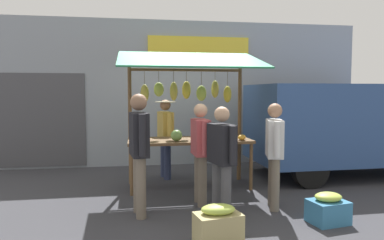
{
  "coord_description": "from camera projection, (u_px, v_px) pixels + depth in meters",
  "views": [
    {
      "loc": [
        1.0,
        6.43,
        1.73
      ],
      "look_at": [
        0.0,
        0.3,
        1.25
      ],
      "focal_mm": 33.86,
      "sensor_mm": 36.0,
      "label": 1
    }
  ],
  "objects": [
    {
      "name": "parked_van",
      "position": [
        351.0,
        121.0,
        7.49
      ],
      "size": [
        4.43,
        1.92,
        1.88
      ],
      "rotation": [
        0.0,
        0.0,
        0.02
      ],
      "color": "#2D4C84",
      "rests_on": "ground"
    },
    {
      "name": "shopper_with_ponytail",
      "position": [
        222.0,
        155.0,
        4.92
      ],
      "size": [
        0.34,
        0.65,
        1.54
      ],
      "rotation": [
        0.0,
        0.0,
        -1.3
      ],
      "color": "#4C4C51",
      "rests_on": "ground"
    },
    {
      "name": "shopper_in_striped_shirt",
      "position": [
        274.0,
        149.0,
        5.35
      ],
      "size": [
        0.34,
        0.66,
        1.57
      ],
      "rotation": [
        0.0,
        0.0,
        -1.84
      ],
      "color": "#726656",
      "rests_on": "ground"
    },
    {
      "name": "market_stall",
      "position": [
        189.0,
        102.0,
        6.55
      ],
      "size": [
        2.5,
        1.46,
        2.5
      ],
      "color": "brown",
      "rests_on": "ground"
    },
    {
      "name": "street_backdrop",
      "position": [
        173.0,
        93.0,
        8.64
      ],
      "size": [
        9.0,
        0.3,
        3.4
      ],
      "color": "#8C939E",
      "rests_on": "ground"
    },
    {
      "name": "produce_crate_side",
      "position": [
        328.0,
        209.0,
        4.78
      ],
      "size": [
        0.53,
        0.45,
        0.41
      ],
      "color": "teal",
      "rests_on": "ground"
    },
    {
      "name": "produce_crate_near",
      "position": [
        218.0,
        225.0,
        4.16
      ],
      "size": [
        0.58,
        0.42,
        0.45
      ],
      "color": "tan",
      "rests_on": "ground"
    },
    {
      "name": "shopper_with_shopping_bag",
      "position": [
        139.0,
        145.0,
        5.02
      ],
      "size": [
        0.28,
        0.72,
        1.71
      ],
      "rotation": [
        0.0,
        0.0,
        -1.45
      ],
      "color": "#726656",
      "rests_on": "ground"
    },
    {
      "name": "vendor_with_sunhat",
      "position": [
        165.0,
        132.0,
        7.23
      ],
      "size": [
        0.41,
        0.67,
        1.58
      ],
      "rotation": [
        0.0,
        0.0,
        1.75
      ],
      "color": "navy",
      "rests_on": "ground"
    },
    {
      "name": "ground_plane",
      "position": [
        189.0,
        187.0,
        6.62
      ],
      "size": [
        40.0,
        40.0,
        0.0
      ],
      "primitive_type": "plane",
      "color": "#38383D"
    },
    {
      "name": "shopper_in_grey_tee",
      "position": [
        200.0,
        147.0,
        5.53
      ],
      "size": [
        0.24,
        0.68,
        1.56
      ],
      "rotation": [
        0.0,
        0.0,
        -1.54
      ],
      "color": "#726656",
      "rests_on": "ground"
    }
  ]
}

